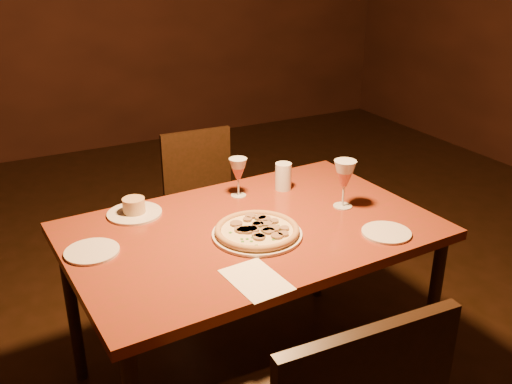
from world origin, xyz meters
name	(u,v)px	position (x,y,z in m)	size (l,w,h in m)	color
dining_table	(251,242)	(-0.09, 0.18, 0.66)	(1.39, 0.93, 0.72)	maroon
chair_far	(205,199)	(0.09, 1.07, 0.45)	(0.40, 0.40, 0.80)	black
pizza_plate	(257,231)	(-0.10, 0.11, 0.74)	(0.33, 0.33, 0.04)	silver
ramekin_saucer	(134,209)	(-0.45, 0.49, 0.74)	(0.21, 0.21, 0.07)	silver
wine_glass_far	(238,177)	(-0.01, 0.46, 0.81)	(0.08, 0.08, 0.17)	#BE5D4F
wine_glass_right	(344,184)	(0.32, 0.17, 0.82)	(0.09, 0.09, 0.20)	#BE5D4F
water_tumbler	(283,176)	(0.20, 0.44, 0.78)	(0.07, 0.07, 0.12)	silver
side_plate_left	(92,251)	(-0.66, 0.26, 0.73)	(0.19, 0.19, 0.01)	silver
side_plate_near	(386,233)	(0.32, -0.10, 0.73)	(0.18, 0.18, 0.01)	silver
menu_card	(256,280)	(-0.25, -0.15, 0.72)	(0.15, 0.23, 0.00)	white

